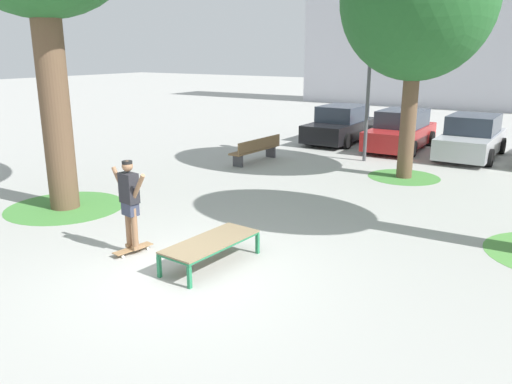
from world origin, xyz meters
TOP-DOWN VIEW (x-y plane):
  - ground_plane at (0.00, 0.00)m, footprint 120.00×120.00m
  - skate_box at (0.17, 0.61)m, footprint 0.90×1.95m
  - skateboard at (-1.42, 0.26)m, footprint 0.33×0.82m
  - skater at (-1.42, 0.26)m, footprint 1.00×0.33m
  - grass_patch_near_left at (-4.95, 1.47)m, footprint 2.83×2.83m
  - grass_patch_mid_back at (1.14, 8.96)m, footprint 2.14×2.14m
  - car_black at (-2.98, 13.71)m, footprint 1.93×4.21m
  - car_red at (-0.37, 13.44)m, footprint 1.92×4.20m
  - car_silver at (2.24, 13.24)m, footprint 1.97×4.22m
  - park_bench at (-3.79, 8.39)m, footprint 0.58×2.42m
  - light_post at (-0.73, 10.57)m, footprint 0.36×0.36m

SIDE VIEW (x-z plane):
  - ground_plane at x=0.00m, z-range 0.00..0.00m
  - grass_patch_near_left at x=-4.95m, z-range 0.00..0.01m
  - grass_patch_mid_back at x=1.14m, z-range 0.00..0.01m
  - skateboard at x=-1.42m, z-range 0.03..0.12m
  - skate_box at x=0.17m, z-range 0.18..0.64m
  - park_bench at x=-3.79m, z-range 0.03..0.86m
  - car_black at x=-2.98m, z-range -0.06..1.44m
  - car_red at x=-0.37m, z-range -0.06..1.44m
  - car_silver at x=2.24m, z-range -0.06..1.44m
  - skater at x=-1.42m, z-range 0.22..1.92m
  - light_post at x=-0.73m, z-range 0.91..6.74m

